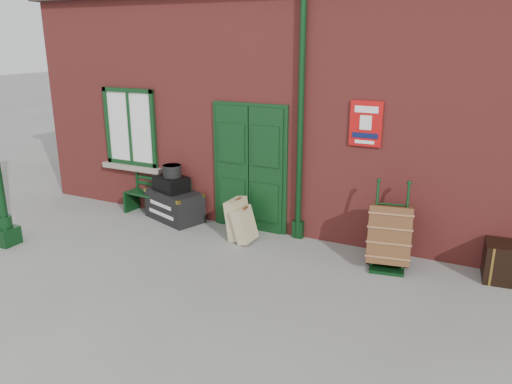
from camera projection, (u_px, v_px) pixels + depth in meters
The scene contains 9 objects.
ground at pixel (224, 262), 7.68m from camera, with size 80.00×80.00×0.00m, color gray.
station_building at pixel (308, 98), 10.04m from camera, with size 10.30×4.30×4.36m.
bench at pixel (159, 194), 9.62m from camera, with size 1.40×0.52×0.85m.
houdini_trunk at pixel (175, 205), 9.43m from camera, with size 1.12×0.61×0.56m, color black.
strongbox at pixel (171, 184), 9.33m from camera, with size 0.61×0.45×0.28m, color black.
hatbox at pixel (172, 171), 9.24m from camera, with size 0.33×0.33×0.22m, color black.
suitcase_back at pixel (238, 219), 8.52m from camera, with size 0.19×0.49×0.68m, color tan.
suitcase_front at pixel (244, 225), 8.37m from camera, with size 0.18×0.44×0.58m, color tan.
porter_trolley at pixel (389, 236), 7.40m from camera, with size 0.73×0.77×1.27m.
Camera 1 is at (3.57, -6.07, 3.29)m, focal length 35.00 mm.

